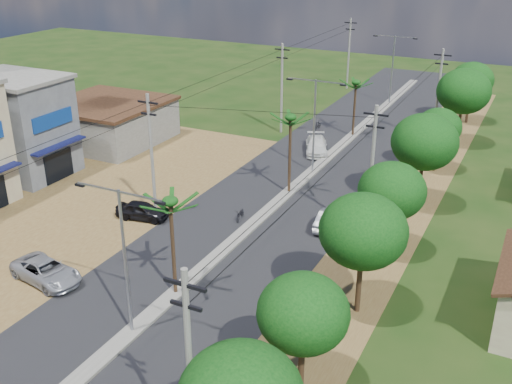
# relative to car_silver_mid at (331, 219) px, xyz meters

# --- Properties ---
(ground) EXTENTS (160.00, 160.00, 0.00)m
(ground) POSITION_rel_car_silver_mid_xyz_m (-5.00, -15.84, -0.68)
(ground) COLOR black
(ground) RESTS_ON ground
(road) EXTENTS (12.00, 110.00, 0.04)m
(road) POSITION_rel_car_silver_mid_xyz_m (-5.00, -0.84, -0.66)
(road) COLOR black
(road) RESTS_ON ground
(median) EXTENTS (1.00, 90.00, 0.18)m
(median) POSITION_rel_car_silver_mid_xyz_m (-5.00, 2.16, -0.59)
(median) COLOR #605E56
(median) RESTS_ON ground
(dirt_lot_west) EXTENTS (18.00, 46.00, 0.04)m
(dirt_lot_west) POSITION_rel_car_silver_mid_xyz_m (-20.00, -7.84, -0.66)
(dirt_lot_west) COLOR brown
(dirt_lot_west) RESTS_ON ground
(dirt_shoulder_east) EXTENTS (5.00, 90.00, 0.03)m
(dirt_shoulder_east) POSITION_rel_car_silver_mid_xyz_m (3.50, -0.84, -0.66)
(dirt_shoulder_east) COLOR brown
(dirt_shoulder_east) RESTS_ON ground
(shophouse_grey) EXTENTS (9.00, 6.40, 8.30)m
(shophouse_grey) POSITION_rel_car_silver_mid_xyz_m (-26.98, -1.84, 3.49)
(shophouse_grey) COLOR #4B4E53
(shophouse_grey) RESTS_ON ground
(low_shed) EXTENTS (10.40, 10.40, 3.95)m
(low_shed) POSITION_rel_car_silver_mid_xyz_m (-26.00, 8.16, 1.29)
(low_shed) COLOR #605E56
(low_shed) RESTS_ON ground
(tree_east_b) EXTENTS (4.00, 4.00, 5.83)m
(tree_east_b) POSITION_rel_car_silver_mid_xyz_m (4.30, -15.84, 3.44)
(tree_east_b) COLOR black
(tree_east_b) RESTS_ON ground
(tree_east_c) EXTENTS (4.60, 4.60, 6.83)m
(tree_east_c) POSITION_rel_car_silver_mid_xyz_m (4.70, -8.84, 4.19)
(tree_east_c) COLOR black
(tree_east_c) RESTS_ON ground
(tree_east_d) EXTENTS (4.20, 4.20, 6.13)m
(tree_east_d) POSITION_rel_car_silver_mid_xyz_m (4.40, -1.84, 3.66)
(tree_east_d) COLOR black
(tree_east_d) RESTS_ON ground
(tree_east_e) EXTENTS (4.80, 4.80, 7.14)m
(tree_east_e) POSITION_rel_car_silver_mid_xyz_m (4.60, 6.16, 4.41)
(tree_east_e) COLOR black
(tree_east_e) RESTS_ON ground
(tree_east_f) EXTENTS (3.80, 3.80, 5.52)m
(tree_east_f) POSITION_rel_car_silver_mid_xyz_m (4.20, 14.16, 3.21)
(tree_east_f) COLOR black
(tree_east_f) RESTS_ON ground
(tree_east_g) EXTENTS (5.00, 5.00, 7.38)m
(tree_east_g) POSITION_rel_car_silver_mid_xyz_m (4.80, 22.16, 4.56)
(tree_east_g) COLOR black
(tree_east_g) RESTS_ON ground
(tree_east_h) EXTENTS (4.40, 4.40, 6.52)m
(tree_east_h) POSITION_rel_car_silver_mid_xyz_m (4.50, 30.16, 3.96)
(tree_east_h) COLOR black
(tree_east_h) RESTS_ON ground
(palm_median_near) EXTENTS (2.00, 2.00, 6.15)m
(palm_median_near) POSITION_rel_car_silver_mid_xyz_m (-5.00, -11.84, 4.86)
(palm_median_near) COLOR black
(palm_median_near) RESTS_ON ground
(palm_median_mid) EXTENTS (2.00, 2.00, 6.55)m
(palm_median_mid) POSITION_rel_car_silver_mid_xyz_m (-5.00, 4.16, 5.22)
(palm_median_mid) COLOR black
(palm_median_mid) RESTS_ON ground
(palm_median_far) EXTENTS (2.00, 2.00, 5.85)m
(palm_median_far) POSITION_rel_car_silver_mid_xyz_m (-5.00, 20.16, 4.59)
(palm_median_far) COLOR black
(palm_median_far) RESTS_ON ground
(streetlight_near) EXTENTS (5.10, 0.18, 8.00)m
(streetlight_near) POSITION_rel_car_silver_mid_xyz_m (-5.00, -15.84, 4.11)
(streetlight_near) COLOR gray
(streetlight_near) RESTS_ON ground
(streetlight_mid) EXTENTS (5.10, 0.18, 8.00)m
(streetlight_mid) POSITION_rel_car_silver_mid_xyz_m (-5.00, 9.16, 4.11)
(streetlight_mid) COLOR gray
(streetlight_mid) RESTS_ON ground
(streetlight_far) EXTENTS (5.10, 0.18, 8.00)m
(streetlight_far) POSITION_rel_car_silver_mid_xyz_m (-5.00, 34.16, 4.11)
(streetlight_far) COLOR gray
(streetlight_far) RESTS_ON ground
(utility_pole_w_b) EXTENTS (1.60, 0.24, 9.00)m
(utility_pole_w_b) POSITION_rel_car_silver_mid_xyz_m (-12.00, -3.84, 4.08)
(utility_pole_w_b) COLOR #605E56
(utility_pole_w_b) RESTS_ON ground
(utility_pole_w_c) EXTENTS (1.60, 0.24, 9.00)m
(utility_pole_w_c) POSITION_rel_car_silver_mid_xyz_m (-12.00, 18.16, 4.08)
(utility_pole_w_c) COLOR #605E56
(utility_pole_w_c) RESTS_ON ground
(utility_pole_w_d) EXTENTS (1.60, 0.24, 9.00)m
(utility_pole_w_d) POSITION_rel_car_silver_mid_xyz_m (-12.00, 39.16, 4.08)
(utility_pole_w_d) COLOR #605E56
(utility_pole_w_d) RESTS_ON ground
(utility_pole_e_a) EXTENTS (1.60, 0.24, 9.00)m
(utility_pole_e_a) POSITION_rel_car_silver_mid_xyz_m (2.50, -21.84, 4.08)
(utility_pole_e_a) COLOR #605E56
(utility_pole_e_a) RESTS_ON ground
(utility_pole_e_b) EXTENTS (1.60, 0.24, 9.00)m
(utility_pole_e_b) POSITION_rel_car_silver_mid_xyz_m (2.50, 0.16, 4.08)
(utility_pole_e_b) COLOR #605E56
(utility_pole_e_b) RESTS_ON ground
(utility_pole_e_c) EXTENTS (1.60, 0.24, 9.00)m
(utility_pole_e_c) POSITION_rel_car_silver_mid_xyz_m (2.50, 22.16, 4.08)
(utility_pole_e_c) COLOR #605E56
(utility_pole_e_c) RESTS_ON ground
(car_silver_mid) EXTENTS (1.68, 4.18, 1.35)m
(car_silver_mid) POSITION_rel_car_silver_mid_xyz_m (0.00, 0.00, 0.00)
(car_silver_mid) COLOR #94969C
(car_silver_mid) RESTS_ON ground
(car_white_far) EXTENTS (3.59, 5.07, 1.36)m
(car_white_far) POSITION_rel_car_silver_mid_xyz_m (-6.50, 13.92, 0.01)
(car_white_far) COLOR beige
(car_white_far) RESTS_ON ground
(car_parked_silver) EXTENTS (5.01, 2.95, 1.31)m
(car_parked_silver) POSITION_rel_car_silver_mid_xyz_m (-12.50, -14.07, -0.02)
(car_parked_silver) COLOR #94969C
(car_parked_silver) RESTS_ON ground
(car_parked_dark) EXTENTS (4.00, 2.20, 1.29)m
(car_parked_dark) POSITION_rel_car_silver_mid_xyz_m (-12.50, -4.75, -0.03)
(car_parked_dark) COLOR black
(car_parked_dark) RESTS_ON ground
(moto_rider_west_a) EXTENTS (0.90, 1.70, 0.85)m
(moto_rider_west_a) POSITION_rel_car_silver_mid_xyz_m (-6.20, -1.75, -0.25)
(moto_rider_west_a) COLOR black
(moto_rider_west_a) RESTS_ON ground
(moto_rider_west_b) EXTENTS (0.53, 1.51, 0.89)m
(moto_rider_west_b) POSITION_rel_car_silver_mid_xyz_m (-8.97, 20.68, -0.23)
(moto_rider_west_b) COLOR black
(moto_rider_west_b) RESTS_ON ground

